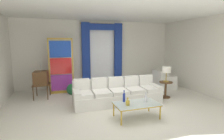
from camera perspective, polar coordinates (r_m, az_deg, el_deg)
name	(u,v)px	position (r m, az deg, el deg)	size (l,w,h in m)	color
ground_plane	(121,106)	(5.84, 2.79, -11.55)	(16.00, 16.00, 0.00)	silver
wall_rear	(98,54)	(8.42, -4.65, 5.19)	(8.00, 0.12, 3.00)	white
wall_right	(200,56)	(8.04, 26.41, 4.12)	(0.12, 7.00, 3.00)	white
ceiling_slab	(113,13)	(6.31, 0.27, 17.84)	(8.00, 7.60, 0.04)	white
curtained_window	(102,49)	(8.29, -3.10, 6.82)	(2.00, 0.17, 2.70)	white
couch_white_long	(117,94)	(6.11, 1.55, -7.59)	(2.94, 0.98, 0.86)	white
coffee_table	(137,105)	(4.95, 7.84, -10.87)	(1.19, 0.67, 0.41)	silver
bottle_blue_decanter	(128,103)	(4.74, 5.02, -10.32)	(0.10, 0.10, 0.21)	gold
bottle_crystal_tall	(146,98)	(5.03, 10.71, -8.85)	(0.08, 0.08, 0.29)	silver
bottle_amber_squat	(124,97)	(4.97, 3.86, -8.64)	(0.07, 0.07, 0.33)	navy
vintage_tv	(41,79)	(7.00, -21.70, -2.54)	(0.62, 0.65, 1.35)	brown
armchair_white	(163,82)	(8.29, 15.99, -3.66)	(0.87, 0.87, 0.80)	white
stained_glass_divider	(61,67)	(7.35, -15.92, 0.88)	(0.95, 0.05, 2.20)	gold
peacock_figurine	(73,90)	(7.12, -12.50, -6.14)	(0.44, 0.60, 0.50)	beige
round_side_table	(166,88)	(6.93, 16.75, -5.56)	(0.48, 0.48, 0.59)	brown
table_lamp_brass	(166,70)	(6.80, 17.00, -0.05)	(0.32, 0.32, 0.57)	#B29338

